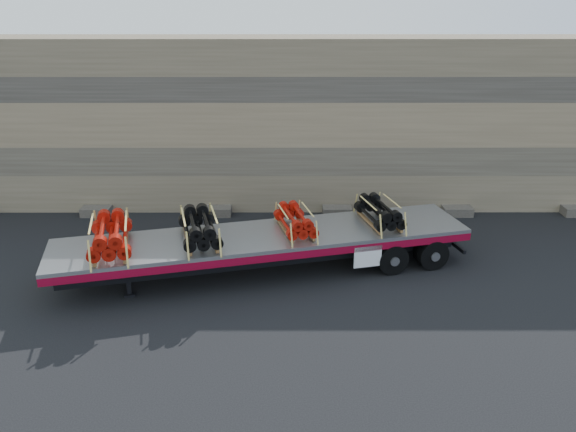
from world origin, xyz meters
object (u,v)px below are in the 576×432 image
bundle_midrear (295,221)px  bundle_rear (379,213)px  bundle_midfront (200,229)px  bundle_front (110,236)px  trailer (265,253)px

bundle_midrear → bundle_rear: size_ratio=0.96×
bundle_midfront → bundle_midrear: (2.99, 0.75, -0.06)m
bundle_front → bundle_midfront: bundle_front is taller
bundle_midrear → bundle_rear: bundle_rear is taller
bundle_front → bundle_midrear: size_ratio=1.22×
bundle_midrear → bundle_rear: 2.92m
trailer → bundle_rear: bearing=0.0°
bundle_midrear → bundle_rear: bearing=0.0°
bundle_midfront → bundle_front: bearing=180.0°
bundle_midfront → bundle_midrear: bearing=-0.0°
trailer → bundle_front: bundle_front is taller
bundle_front → bundle_midrear: bundle_front is taller
bundle_rear → trailer: bearing=-180.0°
bundle_midfront → bundle_rear: (5.83, 1.45, -0.04)m
bundle_front → bundle_rear: bearing=0.0°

